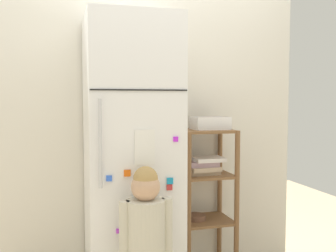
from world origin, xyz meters
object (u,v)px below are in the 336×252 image
object	(u,v)px
pantry_shelf_unit	(204,184)
fruit_bin	(211,124)
child_standing	(146,231)
refrigerator	(132,159)

from	to	relation	value
pantry_shelf_unit	fruit_bin	bearing A→B (deg)	5.07
child_standing	fruit_bin	world-z (taller)	fruit_bin
pantry_shelf_unit	fruit_bin	distance (m)	0.44
refrigerator	child_standing	xyz separation A→B (m)	(0.00, -0.40, -0.35)
child_standing	fruit_bin	size ratio (longest dim) A/B	3.65
refrigerator	child_standing	world-z (taller)	refrigerator
pantry_shelf_unit	fruit_bin	size ratio (longest dim) A/B	4.25
fruit_bin	pantry_shelf_unit	bearing A→B (deg)	-174.93
refrigerator	fruit_bin	xyz separation A→B (m)	(0.61, 0.12, 0.21)
refrigerator	pantry_shelf_unit	size ratio (longest dim) A/B	1.68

